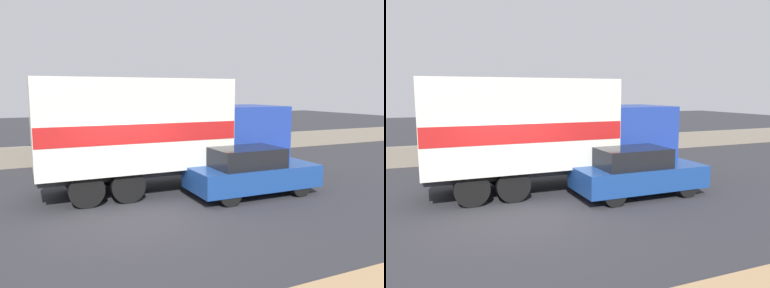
% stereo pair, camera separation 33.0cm
% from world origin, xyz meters
% --- Properties ---
extents(ground_plane, '(80.00, 80.00, 0.00)m').
position_xyz_m(ground_plane, '(0.00, 0.00, 0.00)').
color(ground_plane, '#2D2D33').
extents(stone_wall_backdrop, '(60.00, 0.35, 0.83)m').
position_xyz_m(stone_wall_backdrop, '(0.00, 7.53, 0.42)').
color(stone_wall_backdrop, gray).
rests_on(stone_wall_backdrop, ground_plane).
extents(box_truck, '(7.80, 2.55, 3.42)m').
position_xyz_m(box_truck, '(1.27, 1.96, 1.89)').
color(box_truck, navy).
rests_on(box_truck, ground_plane).
extents(car_hatchback, '(3.84, 1.73, 1.45)m').
position_xyz_m(car_hatchback, '(3.60, 0.24, 0.72)').
color(car_hatchback, navy).
rests_on(car_hatchback, ground_plane).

